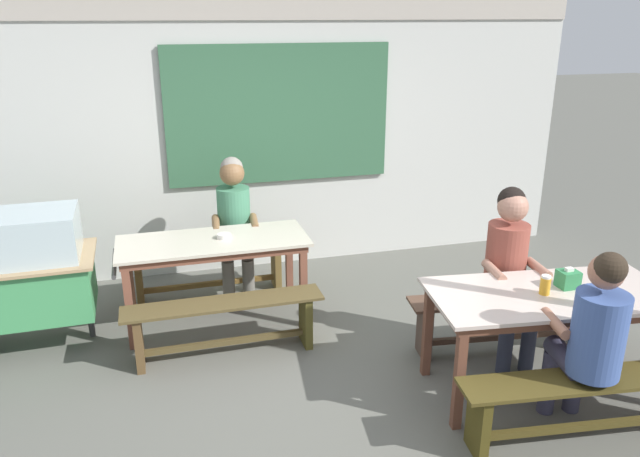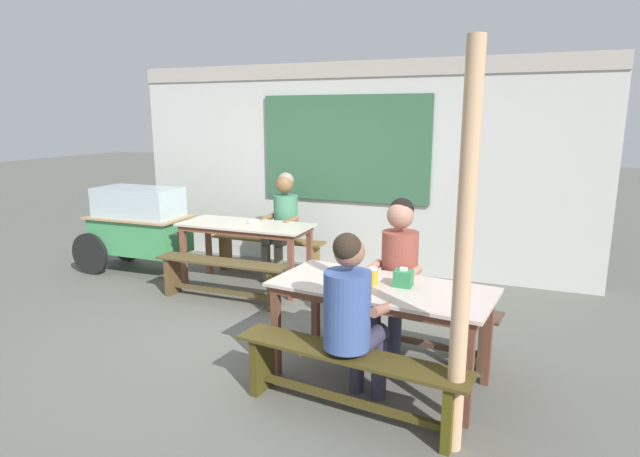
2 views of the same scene
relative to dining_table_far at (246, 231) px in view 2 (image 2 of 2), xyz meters
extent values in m
plane|color=#5E5E56|center=(0.87, -1.26, -0.68)|extent=(40.00, 40.00, 0.00)
cube|color=silver|center=(0.87, 1.24, 0.56)|extent=(6.24, 0.12, 2.49)
cube|color=#356343|center=(0.83, 1.15, 0.92)|extent=(2.25, 0.03, 1.36)
cube|color=#B4AA9E|center=(0.87, 1.26, 1.91)|extent=(6.24, 0.20, 0.20)
cube|color=beige|center=(0.00, 0.00, 0.07)|extent=(1.58, 0.67, 0.02)
cube|color=brown|center=(0.00, 0.00, 0.03)|extent=(1.50, 0.61, 0.06)
cube|color=brown|center=(0.71, 0.27, -0.34)|extent=(0.06, 0.06, 0.68)
cube|color=brown|center=(0.71, -0.26, -0.34)|extent=(0.06, 0.06, 0.68)
cube|color=brown|center=(-0.71, 0.26, -0.34)|extent=(0.06, 0.06, 0.68)
cube|color=brown|center=(-0.71, -0.27, -0.34)|extent=(0.06, 0.06, 0.68)
cube|color=beige|center=(2.11, -1.64, 0.07)|extent=(1.72, 0.94, 0.03)
cube|color=brown|center=(2.11, -1.64, 0.03)|extent=(1.64, 0.88, 0.06)
cube|color=brown|center=(2.89, -1.41, -0.34)|extent=(0.07, 0.07, 0.68)
cube|color=brown|center=(2.81, -2.05, -0.34)|extent=(0.07, 0.07, 0.68)
cube|color=brown|center=(1.41, -1.24, -0.34)|extent=(0.07, 0.07, 0.68)
cube|color=brown|center=(1.33, -1.87, -0.34)|extent=(0.07, 0.07, 0.68)
cube|color=brown|center=(0.00, 0.57, -0.23)|extent=(1.53, 0.28, 0.02)
cube|color=brown|center=(0.64, 0.58, -0.47)|extent=(0.06, 0.23, 0.44)
cube|color=brown|center=(-0.65, 0.57, -0.47)|extent=(0.06, 0.23, 0.44)
cube|color=brown|center=(0.00, 0.57, -0.58)|extent=(1.25, 0.05, 0.04)
cube|color=brown|center=(0.00, -0.57, -0.23)|extent=(1.54, 0.29, 0.02)
cube|color=#50481D|center=(0.65, -0.57, -0.46)|extent=(0.06, 0.24, 0.44)
cube|color=brown|center=(-0.65, -0.58, -0.46)|extent=(0.06, 0.24, 0.44)
cube|color=brown|center=(0.00, -0.57, -0.57)|extent=(1.26, 0.05, 0.04)
cube|color=brown|center=(2.18, -1.07, -0.23)|extent=(1.62, 0.46, 0.02)
cube|color=brown|center=(2.85, -1.15, -0.47)|extent=(0.09, 0.24, 0.44)
cube|color=#4B3B32|center=(1.50, -1.00, -0.47)|extent=(0.09, 0.24, 0.44)
cube|color=brown|center=(2.18, -1.07, -0.58)|extent=(1.31, 0.20, 0.04)
cube|color=#483C17|center=(2.04, -2.21, -0.24)|extent=(1.68, 0.47, 0.02)
cube|color=#484211|center=(2.75, -2.29, -0.47)|extent=(0.09, 0.25, 0.44)
cube|color=#443A14|center=(1.34, -2.13, -0.47)|extent=(0.09, 0.25, 0.44)
cube|color=#483C17|center=(2.04, -2.21, -0.58)|extent=(1.37, 0.20, 0.04)
cube|color=#439959|center=(-1.58, 0.01, -0.19)|extent=(1.21, 0.65, 0.45)
cube|color=silver|center=(-1.58, 0.01, 0.24)|extent=(1.09, 0.59, 0.39)
cube|color=tan|center=(-1.58, 0.01, 0.05)|extent=(1.30, 0.74, 0.02)
cylinder|color=black|center=(-2.14, 0.34, -0.41)|extent=(0.55, 0.06, 0.54)
cylinder|color=black|center=(-2.12, -0.34, -0.41)|extent=(0.55, 0.06, 0.54)
cylinder|color=#333333|center=(-1.04, 0.02, -0.55)|extent=(0.05, 0.05, 0.27)
cylinder|color=#3F3F3F|center=(-0.80, 0.03, -0.05)|extent=(0.05, 0.63, 0.04)
cylinder|color=#66635A|center=(0.14, 0.24, -0.45)|extent=(0.11, 0.11, 0.46)
cylinder|color=#66635A|center=(0.32, 0.22, -0.45)|extent=(0.11, 0.11, 0.46)
cylinder|color=#66635A|center=(0.15, 0.41, -0.17)|extent=(0.16, 0.39, 0.13)
cylinder|color=#66635A|center=(0.33, 0.39, -0.17)|extent=(0.16, 0.39, 0.13)
cylinder|color=#42825F|center=(0.26, 0.57, 0.09)|extent=(0.31, 0.31, 0.54)
sphere|color=brown|center=(0.25, 0.55, 0.50)|extent=(0.23, 0.23, 0.23)
sphere|color=gray|center=(0.26, 0.58, 0.54)|extent=(0.21, 0.21, 0.21)
cylinder|color=brown|center=(0.07, 0.41, 0.08)|extent=(0.10, 0.31, 0.10)
cylinder|color=brown|center=(0.41, 0.38, 0.08)|extent=(0.09, 0.31, 0.09)
cylinder|color=#303548|center=(1.99, -1.37, -0.45)|extent=(0.11, 0.11, 0.46)
cylinder|color=#303548|center=(2.16, -1.39, -0.45)|extent=(0.11, 0.11, 0.46)
cylinder|color=#303548|center=(2.00, -1.21, -0.17)|extent=(0.17, 0.37, 0.13)
cylinder|color=#303548|center=(2.18, -1.24, -0.17)|extent=(0.17, 0.37, 0.13)
cylinder|color=brown|center=(2.11, -1.07, 0.10)|extent=(0.31, 0.31, 0.56)
sphere|color=#AD7863|center=(2.11, -1.09, 0.52)|extent=(0.23, 0.23, 0.23)
sphere|color=black|center=(2.11, -1.06, 0.56)|extent=(0.21, 0.21, 0.21)
cylinder|color=#AD7863|center=(1.92, -1.22, 0.09)|extent=(0.10, 0.31, 0.08)
cylinder|color=#AD7863|center=(2.27, -1.27, 0.09)|extent=(0.10, 0.31, 0.07)
cylinder|color=#343349|center=(2.18, -1.91, -0.45)|extent=(0.11, 0.11, 0.46)
cylinder|color=#343349|center=(2.00, -1.88, -0.45)|extent=(0.11, 0.11, 0.46)
cylinder|color=#343349|center=(2.15, -2.07, -0.17)|extent=(0.19, 0.37, 0.13)
cylinder|color=#343349|center=(1.97, -2.03, -0.17)|extent=(0.19, 0.37, 0.13)
cylinder|color=#3C5594|center=(2.03, -2.21, 0.08)|extent=(0.31, 0.31, 0.52)
sphere|color=#9B634D|center=(2.04, -2.19, 0.47)|extent=(0.21, 0.21, 0.21)
sphere|color=#2D2319|center=(2.03, -2.22, 0.51)|extent=(0.19, 0.19, 0.19)
cylinder|color=#9B634D|center=(2.24, -2.06, 0.06)|extent=(0.13, 0.31, 0.11)
cylinder|color=#9B634D|center=(1.89, -2.00, 0.06)|extent=(0.12, 0.31, 0.07)
cube|color=#2E8149|center=(2.27, -1.60, 0.14)|extent=(0.13, 0.12, 0.12)
cube|color=white|center=(2.27, -1.60, 0.22)|extent=(0.05, 0.04, 0.02)
cylinder|color=gold|center=(2.05, -1.65, 0.14)|extent=(0.07, 0.07, 0.12)
cylinder|color=white|center=(2.05, -1.65, 0.21)|extent=(0.06, 0.06, 0.02)
cylinder|color=silver|center=(0.10, 0.01, 0.10)|extent=(0.12, 0.12, 0.04)
cylinder|color=tan|center=(2.77, -2.30, 0.54)|extent=(0.10, 0.10, 2.44)
camera|label=1|loc=(-0.40, -4.86, 1.88)|focal=34.33mm
camera|label=2|loc=(3.08, -5.29, 1.33)|focal=29.27mm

